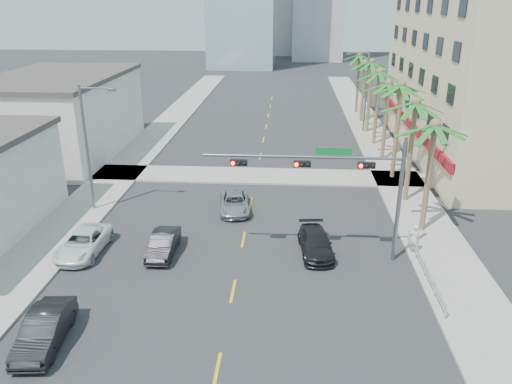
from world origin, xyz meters
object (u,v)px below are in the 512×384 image
car_lane_left (163,244)px  car_lane_center (235,203)px  pedestrian (414,239)px  car_parked_far (83,243)px  car_lane_right (316,243)px  car_parked_mid (45,330)px  traffic_signal_mast (343,178)px

car_lane_left → car_lane_center: 7.61m
car_lane_left → pedestrian: bearing=3.0°
car_parked_far → car_lane_center: (8.36, 6.95, -0.05)m
car_parked_far → car_lane_right: (13.88, 0.93, -0.02)m
car_lane_right → pedestrian: (5.82, 0.24, 0.40)m
car_parked_mid → pedestrian: size_ratio=2.51×
car_lane_center → car_lane_left: bearing=-124.9°
car_parked_mid → car_lane_right: (12.28, 9.31, -0.09)m
car_parked_mid → car_lane_center: 16.75m
car_lane_left → car_lane_right: 9.11m
car_lane_center → traffic_signal_mast: bearing=-51.1°
car_lane_left → car_parked_far: bearing=-178.1°
car_parked_far → car_lane_center: 10.87m
car_parked_far → car_lane_left: size_ratio=1.21×
car_lane_right → car_lane_left: bearing=178.6°
car_lane_left → car_lane_right: size_ratio=0.90×
traffic_signal_mast → car_lane_center: traffic_signal_mast is taller
car_lane_right → car_parked_far: bearing=177.9°
traffic_signal_mast → car_lane_center: size_ratio=2.49×
car_lane_left → car_lane_right: (9.08, 0.72, -0.01)m
traffic_signal_mast → car_parked_far: (-15.18, -0.36, -4.39)m
car_parked_mid → car_lane_right: size_ratio=1.00×
traffic_signal_mast → car_parked_mid: size_ratio=2.48×
pedestrian → car_lane_right: bearing=-0.4°
traffic_signal_mast → car_parked_far: bearing=-178.6°
car_lane_left → pedestrian: (14.90, 0.95, 0.38)m
car_lane_center → car_lane_right: 8.17m
car_lane_right → pedestrian: 5.83m
traffic_signal_mast → car_lane_left: (-10.38, -0.15, -4.40)m
car_parked_mid → car_lane_center: (6.76, 15.33, -0.12)m
car_lane_left → pedestrian: pedestrian is taller
traffic_signal_mast → car_lane_right: size_ratio=2.49×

